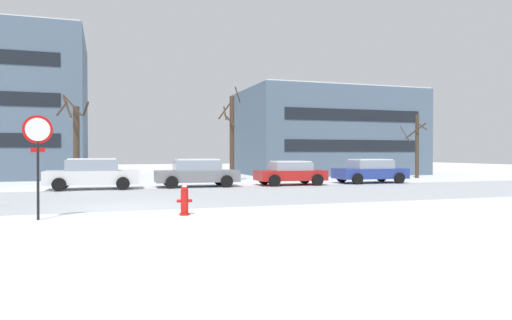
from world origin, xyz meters
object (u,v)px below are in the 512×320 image
object	(u,v)px
fire_hydrant	(185,200)
parked_car_blue	(370,171)
stop_sign	(38,147)
parked_car_gray	(197,173)
parked_car_white	(93,174)
parked_car_red	(290,173)

from	to	relation	value
fire_hydrant	parked_car_blue	distance (m)	17.00
stop_sign	parked_car_gray	distance (m)	12.64
parked_car_white	parked_car_gray	xyz separation A→B (m)	(5.23, 0.12, -0.02)
parked_car_gray	parked_car_blue	distance (m)	10.47
parked_car_white	parked_car_red	distance (m)	10.47
parked_car_white	parked_car_gray	bearing A→B (deg)	1.31
stop_sign	parked_car_blue	world-z (taller)	stop_sign
fire_hydrant	parked_car_red	xyz separation A→B (m)	(7.74, 10.80, 0.25)
stop_sign	fire_hydrant	distance (m)	4.19
stop_sign	fire_hydrant	bearing A→B (deg)	-4.12
stop_sign	parked_car_blue	bearing A→B (deg)	32.41
parked_car_blue	parked_car_white	bearing A→B (deg)	180.00
stop_sign	parked_car_white	xyz separation A→B (m)	(1.17, 10.71, -1.20)
fire_hydrant	parked_car_red	distance (m)	13.29
parked_car_white	parked_car_red	world-z (taller)	parked_car_white
parked_car_gray	fire_hydrant	bearing A→B (deg)	-102.72
fire_hydrant	parked_car_white	world-z (taller)	parked_car_white
parked_car_white	stop_sign	bearing A→B (deg)	-96.23
stop_sign	parked_car_gray	xyz separation A→B (m)	(6.40, 10.83, -1.22)
fire_hydrant	parked_car_blue	xyz separation A→B (m)	(12.97, 10.99, 0.29)
stop_sign	fire_hydrant	size ratio (longest dim) A/B	3.19
parked_car_gray	parked_car_red	world-z (taller)	parked_car_gray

